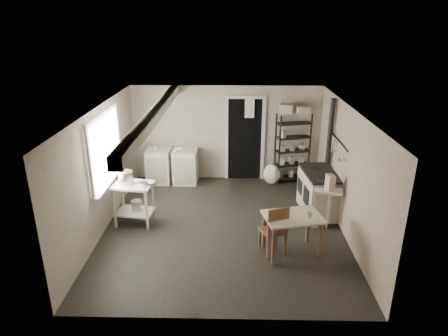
{
  "coord_description": "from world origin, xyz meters",
  "views": [
    {
      "loc": [
        0.16,
        -6.77,
        3.81
      ],
      "look_at": [
        0.0,
        0.3,
        1.1
      ],
      "focal_mm": 32.0,
      "sensor_mm": 36.0,
      "label": 1
    }
  ],
  "objects_px": {
    "base_cabinets": "(172,164)",
    "stove": "(318,192)",
    "stockpot": "(126,179)",
    "chair": "(273,227)",
    "flour_sack": "(272,174)",
    "work_table": "(292,233)",
    "shelf_rack": "(293,144)",
    "prep_table": "(134,205)"
  },
  "relations": [
    {
      "from": "shelf_rack",
      "to": "flour_sack",
      "type": "distance_m",
      "value": 0.87
    },
    {
      "from": "shelf_rack",
      "to": "chair",
      "type": "height_order",
      "value": "shelf_rack"
    },
    {
      "from": "prep_table",
      "to": "work_table",
      "type": "xyz_separation_m",
      "value": [
        2.89,
        -0.97,
        -0.02
      ]
    },
    {
      "from": "chair",
      "to": "shelf_rack",
      "type": "bearing_deg",
      "value": 54.98
    },
    {
      "from": "stove",
      "to": "work_table",
      "type": "height_order",
      "value": "stove"
    },
    {
      "from": "stockpot",
      "to": "base_cabinets",
      "type": "bearing_deg",
      "value": 74.96
    },
    {
      "from": "prep_table",
      "to": "flour_sack",
      "type": "relative_size",
      "value": 1.7
    },
    {
      "from": "shelf_rack",
      "to": "stove",
      "type": "relative_size",
      "value": 1.52
    },
    {
      "from": "base_cabinets",
      "to": "work_table",
      "type": "xyz_separation_m",
      "value": [
        2.46,
        -3.06,
        -0.08
      ]
    },
    {
      "from": "chair",
      "to": "base_cabinets",
      "type": "bearing_deg",
      "value": 103.27
    },
    {
      "from": "shelf_rack",
      "to": "prep_table",
      "type": "bearing_deg",
      "value": -161.24
    },
    {
      "from": "work_table",
      "to": "chair",
      "type": "relative_size",
      "value": 1.02
    },
    {
      "from": "prep_table",
      "to": "shelf_rack",
      "type": "distance_m",
      "value": 4.02
    },
    {
      "from": "shelf_rack",
      "to": "stove",
      "type": "height_order",
      "value": "shelf_rack"
    },
    {
      "from": "stockpot",
      "to": "base_cabinets",
      "type": "height_order",
      "value": "stockpot"
    },
    {
      "from": "shelf_rack",
      "to": "base_cabinets",
      "type": "bearing_deg",
      "value": 167.42
    },
    {
      "from": "chair",
      "to": "work_table",
      "type": "bearing_deg",
      "value": -25.33
    },
    {
      "from": "prep_table",
      "to": "chair",
      "type": "xyz_separation_m",
      "value": [
        2.57,
        -0.95,
        0.08
      ]
    },
    {
      "from": "stockpot",
      "to": "prep_table",
      "type": "bearing_deg",
      "value": -12.84
    },
    {
      "from": "base_cabinets",
      "to": "chair",
      "type": "bearing_deg",
      "value": -52.84
    },
    {
      "from": "prep_table",
      "to": "stockpot",
      "type": "distance_m",
      "value": 0.56
    },
    {
      "from": "prep_table",
      "to": "chair",
      "type": "bearing_deg",
      "value": -20.26
    },
    {
      "from": "stove",
      "to": "work_table",
      "type": "xyz_separation_m",
      "value": [
        -0.75,
        -1.57,
        -0.06
      ]
    },
    {
      "from": "stockpot",
      "to": "flour_sack",
      "type": "bearing_deg",
      "value": 34.42
    },
    {
      "from": "stockpot",
      "to": "base_cabinets",
      "type": "distance_m",
      "value": 2.19
    },
    {
      "from": "work_table",
      "to": "chair",
      "type": "bearing_deg",
      "value": 176.56
    },
    {
      "from": "prep_table",
      "to": "stove",
      "type": "distance_m",
      "value": 3.69
    },
    {
      "from": "base_cabinets",
      "to": "stove",
      "type": "height_order",
      "value": "same"
    },
    {
      "from": "base_cabinets",
      "to": "chair",
      "type": "height_order",
      "value": "chair"
    },
    {
      "from": "stove",
      "to": "flour_sack",
      "type": "relative_size",
      "value": 2.26
    },
    {
      "from": "stockpot",
      "to": "chair",
      "type": "bearing_deg",
      "value": -19.93
    },
    {
      "from": "prep_table",
      "to": "stockpot",
      "type": "relative_size",
      "value": 2.87
    },
    {
      "from": "stockpot",
      "to": "shelf_rack",
      "type": "xyz_separation_m",
      "value": [
        3.43,
        2.19,
        0.01
      ]
    },
    {
      "from": "prep_table",
      "to": "stove",
      "type": "relative_size",
      "value": 0.75
    },
    {
      "from": "shelf_rack",
      "to": "work_table",
      "type": "height_order",
      "value": "shelf_rack"
    },
    {
      "from": "prep_table",
      "to": "flour_sack",
      "type": "height_order",
      "value": "prep_table"
    },
    {
      "from": "stockpot",
      "to": "shelf_rack",
      "type": "bearing_deg",
      "value": 32.5
    },
    {
      "from": "stockpot",
      "to": "chair",
      "type": "distance_m",
      "value": 2.9
    },
    {
      "from": "base_cabinets",
      "to": "stove",
      "type": "relative_size",
      "value": 1.14
    },
    {
      "from": "flour_sack",
      "to": "work_table",
      "type": "bearing_deg",
      "value": -88.86
    },
    {
      "from": "prep_table",
      "to": "stockpot",
      "type": "bearing_deg",
      "value": 167.16
    },
    {
      "from": "chair",
      "to": "flour_sack",
      "type": "bearing_deg",
      "value": 63.16
    }
  ]
}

